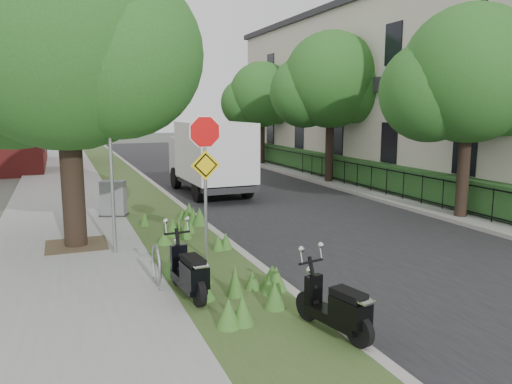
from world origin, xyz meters
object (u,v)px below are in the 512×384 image
(sign_assembly, at_px, (205,158))
(scooter_far, at_px, (191,277))
(box_truck, at_px, (210,154))
(scooter_near, at_px, (341,313))
(utility_cabinet, at_px, (113,199))

(sign_assembly, height_order, scooter_far, sign_assembly)
(box_truck, bearing_deg, sign_assembly, -107.05)
(scooter_near, bearing_deg, box_truck, 81.62)
(sign_assembly, distance_m, utility_cabinet, 5.80)
(sign_assembly, height_order, box_truck, sign_assembly)
(box_truck, relative_size, utility_cabinet, 5.05)
(box_truck, distance_m, utility_cabinet, 5.28)
(sign_assembly, bearing_deg, scooter_near, -80.30)
(sign_assembly, distance_m, scooter_near, 4.76)
(scooter_far, height_order, utility_cabinet, utility_cabinet)
(sign_assembly, height_order, utility_cabinet, sign_assembly)
(scooter_far, bearing_deg, utility_cabinet, 93.96)
(scooter_far, height_order, box_truck, box_truck)
(sign_assembly, bearing_deg, box_truck, 72.95)
(scooter_far, xyz_separation_m, box_truck, (3.53, 10.72, 1.08))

